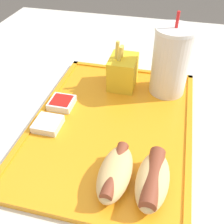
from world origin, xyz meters
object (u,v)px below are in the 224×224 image
Objects in this scene: soda_cup at (171,61)px; sauce_cup_ketchup at (62,103)px; hot_dog_far at (153,179)px; fries_carton at (123,72)px; hot_dog_near at (115,172)px; sauce_cup_mayo at (48,124)px.

sauce_cup_ketchup is at bearing -62.79° from soda_cup.
fries_carton reaches higher than hot_dog_far.
sauce_cup_mayo is (-0.10, -0.17, -0.01)m from hot_dog_near.
fries_carton is at bearing -88.51° from soda_cup.
fries_carton reaches higher than hot_dog_near.
soda_cup is 1.63× the size of fries_carton.
hot_dog_far reaches higher than sauce_cup_ketchup.
hot_dog_near is 2.25× the size of sauce_cup_ketchup.
sauce_cup_ketchup is (-0.18, -0.17, -0.01)m from hot_dog_near.
hot_dog_far is 2.25× the size of sauce_cup_ketchup.
sauce_cup_mayo is (-0.10, -0.23, -0.02)m from hot_dog_far.
fries_carton is (0.00, -0.11, -0.04)m from soda_cup.
soda_cup is 0.12m from fries_carton.
hot_dog_far is at bearing 20.96° from fries_carton.
hot_dog_near is 0.30m from fries_carton.
fries_carton is at bearing 147.76° from sauce_cup_mayo.
sauce_cup_mayo is (0.19, -0.12, -0.03)m from fries_carton.
sauce_cup_mayo is 0.08m from sauce_cup_ketchup.
hot_dog_near is (0.30, -0.06, -0.06)m from soda_cup.
soda_cup is 0.31m from hot_dog_near.
sauce_cup_mayo and sauce_cup_ketchup have the same top height.
sauce_cup_mayo is at bearing -120.43° from hot_dog_near.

